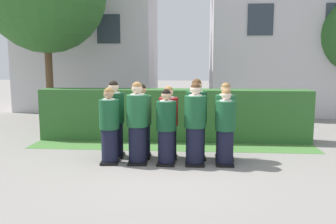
# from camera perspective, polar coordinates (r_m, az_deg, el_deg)

# --- Properties ---
(ground_plane) EXTENTS (60.00, 60.00, 0.00)m
(ground_plane) POSITION_cam_1_polar(r_m,az_deg,el_deg) (7.54, -0.13, -8.18)
(ground_plane) COLOR gray
(student_front_row_0) EXTENTS (0.41, 0.48, 1.58)m
(student_front_row_0) POSITION_cam_1_polar(r_m,az_deg,el_deg) (7.53, -9.23, -2.44)
(student_front_row_0) COLOR black
(student_front_row_0) RESTS_ON ground
(student_front_row_1) EXTENTS (0.44, 0.51, 1.70)m
(student_front_row_1) POSITION_cam_1_polar(r_m,az_deg,el_deg) (7.44, -4.84, -2.03)
(student_front_row_1) COLOR black
(student_front_row_1) RESTS_ON ground
(student_front_row_2) EXTENTS (0.40, 0.50, 1.55)m
(student_front_row_2) POSITION_cam_1_polar(r_m,az_deg,el_deg) (7.35, -0.28, -2.69)
(student_front_row_2) COLOR black
(student_front_row_2) RESTS_ON ground
(student_front_row_3) EXTENTS (0.44, 0.53, 1.68)m
(student_front_row_3) POSITION_cam_1_polar(r_m,az_deg,el_deg) (7.35, 4.30, -2.20)
(student_front_row_3) COLOR black
(student_front_row_3) RESTS_ON ground
(student_front_row_4) EXTENTS (0.41, 0.45, 1.56)m
(student_front_row_4) POSITION_cam_1_polar(r_m,az_deg,el_deg) (7.40, 9.03, -2.67)
(student_front_row_4) COLOR black
(student_front_row_4) RESTS_ON ground
(student_rear_row_0) EXTENTS (0.44, 0.54, 1.69)m
(student_rear_row_0) POSITION_cam_1_polar(r_m,az_deg,el_deg) (7.99, -8.47, -1.40)
(student_rear_row_0) COLOR black
(student_rear_row_0) RESTS_ON ground
(student_rear_row_1) EXTENTS (0.42, 0.52, 1.62)m
(student_rear_row_1) POSITION_cam_1_polar(r_m,az_deg,el_deg) (7.87, -4.16, -1.72)
(student_rear_row_1) COLOR black
(student_rear_row_1) RESTS_ON ground
(student_in_red_blazer) EXTENTS (0.41, 0.51, 1.58)m
(student_in_red_blazer) POSITION_cam_1_polar(r_m,az_deg,el_deg) (7.84, 0.08, -1.90)
(student_in_red_blazer) COLOR black
(student_in_red_blazer) RESTS_ON ground
(student_rear_row_3) EXTENTS (0.45, 0.53, 1.74)m
(student_rear_row_3) POSITION_cam_1_polar(r_m,az_deg,el_deg) (7.79, 4.48, -1.42)
(student_rear_row_3) COLOR black
(student_rear_row_3) RESTS_ON ground
(student_rear_row_4) EXTENTS (0.43, 0.52, 1.65)m
(student_rear_row_4) POSITION_cam_1_polar(r_m,az_deg,el_deg) (7.82, 8.98, -1.75)
(student_rear_row_4) COLOR black
(student_rear_row_4) RESTS_ON ground
(hedge) EXTENTS (7.09, 0.70, 1.36)m
(hedge) POSITION_cam_1_polar(r_m,az_deg,el_deg) (9.62, 0.90, -0.44)
(hedge) COLOR #33662D
(hedge) RESTS_ON ground
(school_building_main) EXTENTS (6.33, 3.69, 7.49)m
(school_building_main) POSITION_cam_1_polar(r_m,az_deg,el_deg) (15.60, 18.30, 14.12)
(school_building_main) COLOR silver
(school_building_main) RESTS_ON ground
(school_building_annex) EXTENTS (5.94, 3.60, 7.01)m
(school_building_annex) POSITION_cam_1_polar(r_m,az_deg,el_deg) (16.41, -12.33, 13.16)
(school_building_annex) COLOR silver
(school_building_annex) RESTS_ON ground
(lawn_strip) EXTENTS (7.09, 0.90, 0.01)m
(lawn_strip) POSITION_cam_1_polar(r_m,az_deg,el_deg) (8.97, 0.59, -5.48)
(lawn_strip) COLOR #477A38
(lawn_strip) RESTS_ON ground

